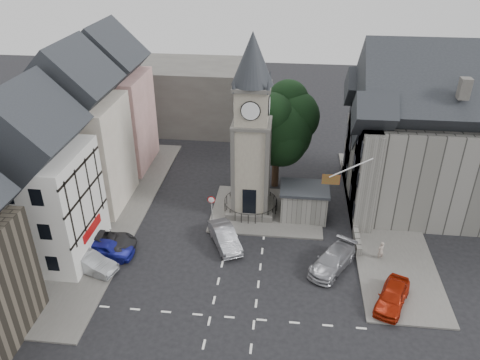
# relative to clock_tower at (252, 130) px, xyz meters

# --- Properties ---
(ground) EXTENTS (120.00, 120.00, 0.00)m
(ground) POSITION_rel_clock_tower_xyz_m (0.00, -7.99, -8.12)
(ground) COLOR black
(ground) RESTS_ON ground
(pavement_west) EXTENTS (6.00, 30.00, 0.14)m
(pavement_west) POSITION_rel_clock_tower_xyz_m (-12.50, -1.99, -8.05)
(pavement_west) COLOR #595651
(pavement_west) RESTS_ON ground
(pavement_east) EXTENTS (6.00, 26.00, 0.14)m
(pavement_east) POSITION_rel_clock_tower_xyz_m (12.00, 0.01, -8.05)
(pavement_east) COLOR #595651
(pavement_east) RESTS_ON ground
(central_island) EXTENTS (10.00, 8.00, 0.16)m
(central_island) POSITION_rel_clock_tower_xyz_m (1.50, 0.01, -8.04)
(central_island) COLOR #595651
(central_island) RESTS_ON ground
(road_markings) EXTENTS (20.00, 8.00, 0.01)m
(road_markings) POSITION_rel_clock_tower_xyz_m (0.00, -13.49, -8.12)
(road_markings) COLOR silver
(road_markings) RESTS_ON ground
(clock_tower) EXTENTS (4.86, 4.86, 16.25)m
(clock_tower) POSITION_rel_clock_tower_xyz_m (0.00, 0.00, 0.00)
(clock_tower) COLOR #4C4944
(clock_tower) RESTS_ON ground
(stone_shelter) EXTENTS (4.30, 3.30, 3.08)m
(stone_shelter) POSITION_rel_clock_tower_xyz_m (4.80, -0.49, -6.57)
(stone_shelter) COLOR #62615A
(stone_shelter) RESTS_ON ground
(town_tree) EXTENTS (7.20, 7.20, 10.80)m
(town_tree) POSITION_rel_clock_tower_xyz_m (2.00, 5.01, -1.15)
(town_tree) COLOR black
(town_tree) RESTS_ON ground
(warning_sign_post) EXTENTS (0.70, 0.19, 2.85)m
(warning_sign_post) POSITION_rel_clock_tower_xyz_m (-3.20, -2.56, -6.09)
(warning_sign_post) COLOR black
(warning_sign_post) RESTS_ON ground
(terrace_pink) EXTENTS (8.10, 7.60, 12.80)m
(terrace_pink) POSITION_rel_clock_tower_xyz_m (-15.50, 8.01, -1.54)
(terrace_pink) COLOR tan
(terrace_pink) RESTS_ON ground
(terrace_cream) EXTENTS (8.10, 7.60, 12.80)m
(terrace_cream) POSITION_rel_clock_tower_xyz_m (-15.50, 0.01, -1.54)
(terrace_cream) COLOR beige
(terrace_cream) RESTS_ON ground
(terrace_tudor) EXTENTS (8.10, 7.60, 12.00)m
(terrace_tudor) POSITION_rel_clock_tower_xyz_m (-15.50, -7.99, -1.93)
(terrace_tudor) COLOR silver
(terrace_tudor) RESTS_ON ground
(backdrop_west) EXTENTS (20.00, 10.00, 8.00)m
(backdrop_west) POSITION_rel_clock_tower_xyz_m (-12.00, 20.01, -4.12)
(backdrop_west) COLOR #4C4944
(backdrop_west) RESTS_ON ground
(east_building) EXTENTS (14.40, 11.40, 12.60)m
(east_building) POSITION_rel_clock_tower_xyz_m (15.59, 3.01, -1.86)
(east_building) COLOR #62615A
(east_building) RESTS_ON ground
(east_boundary_wall) EXTENTS (0.40, 16.00, 0.90)m
(east_boundary_wall) POSITION_rel_clock_tower_xyz_m (9.20, 2.01, -7.67)
(east_boundary_wall) COLOR #62615A
(east_boundary_wall) RESTS_ON ground
(flagpole) EXTENTS (3.68, 0.10, 2.74)m
(flagpole) POSITION_rel_clock_tower_xyz_m (8.00, -3.99, -1.12)
(flagpole) COLOR white
(flagpole) RESTS_ON ground
(car_west_blue) EXTENTS (4.46, 1.98, 1.49)m
(car_west_blue) POSITION_rel_clock_tower_xyz_m (-10.76, -8.06, -7.37)
(car_west_blue) COLOR navy
(car_west_blue) RESTS_ON ground
(car_west_silver) EXTENTS (4.71, 2.79, 1.47)m
(car_west_silver) POSITION_rel_clock_tower_xyz_m (-11.50, -9.83, -7.39)
(car_west_silver) COLOR gray
(car_west_silver) RESTS_ON ground
(car_west_grey) EXTENTS (5.68, 2.64, 1.58)m
(car_west_grey) POSITION_rel_clock_tower_xyz_m (-11.50, -7.25, -7.33)
(car_west_grey) COLOR #2B2A2D
(car_west_grey) RESTS_ON ground
(car_island_silver) EXTENTS (3.54, 4.97, 1.56)m
(car_island_silver) POSITION_rel_clock_tower_xyz_m (-1.65, -5.46, -7.34)
(car_island_silver) COLOR gray
(car_island_silver) RESTS_ON ground
(car_island_east) EXTENTS (4.39, 5.44, 1.48)m
(car_island_east) POSITION_rel_clock_tower_xyz_m (7.00, -7.49, -7.38)
(car_island_east) COLOR gray
(car_island_east) RESTS_ON ground
(car_east_red) EXTENTS (3.35, 4.71, 1.49)m
(car_east_red) POSITION_rel_clock_tower_xyz_m (10.91, -10.99, -7.38)
(car_east_red) COLOR #A01D08
(car_east_red) RESTS_ON ground
(pedestrian) EXTENTS (0.73, 0.67, 1.68)m
(pedestrian) POSITION_rel_clock_tower_xyz_m (10.82, -5.99, -7.28)
(pedestrian) COLOR #A39386
(pedestrian) RESTS_ON ground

